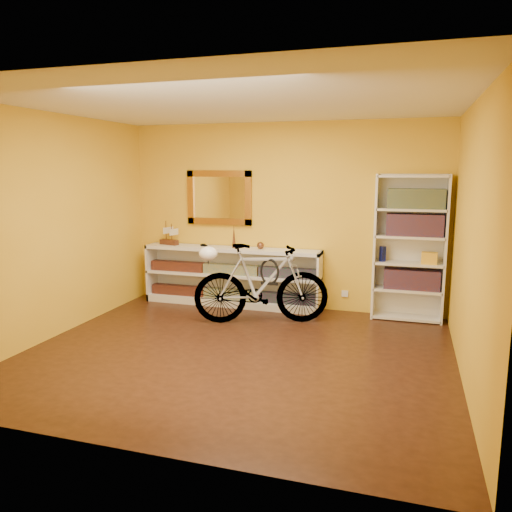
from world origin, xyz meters
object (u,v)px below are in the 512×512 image
(console_unit, at_px, (231,277))
(bicycle, at_px, (261,284))
(helmet, at_px, (208,254))
(bookcase, at_px, (409,248))

(console_unit, xyz_separation_m, bicycle, (0.65, -0.68, 0.09))
(console_unit, distance_m, helmet, 1.03)
(console_unit, distance_m, bookcase, 2.50)
(bicycle, bearing_deg, bookcase, -87.55)
(console_unit, xyz_separation_m, helmet, (0.02, -0.91, 0.49))
(bicycle, bearing_deg, console_unit, 24.50)
(bookcase, xyz_separation_m, helmet, (-2.42, -0.93, -0.04))
(console_unit, bearing_deg, bookcase, 0.59)
(bicycle, bearing_deg, helmet, 90.00)
(console_unit, relative_size, helmet, 10.80)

